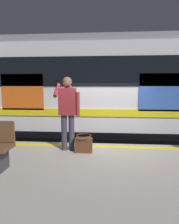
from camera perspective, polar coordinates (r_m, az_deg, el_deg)
ground_plane at (r=5.78m, az=5.45°, el=-17.27°), size 24.95×24.95×0.00m
platform at (r=3.78m, az=5.90°, el=-24.34°), size 15.77×4.07×0.86m
safety_line at (r=5.18m, az=5.61°, el=-9.93°), size 15.46×0.16×0.01m
track_rail_near at (r=7.23m, az=5.32°, el=-11.34°), size 20.51×0.08×0.16m
track_rail_far at (r=8.60m, az=5.24°, el=-8.23°), size 20.51×0.08×0.16m
train_carriage at (r=7.57m, az=1.10°, el=7.93°), size 12.33×2.92×3.86m
passenger at (r=4.75m, az=-6.31°, el=1.31°), size 0.57×0.55×1.77m
handbag at (r=4.71m, az=-1.66°, el=-9.23°), size 0.40×0.36×0.42m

